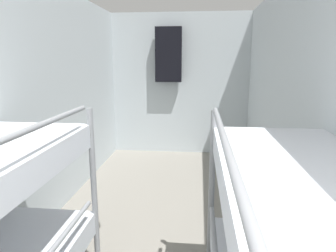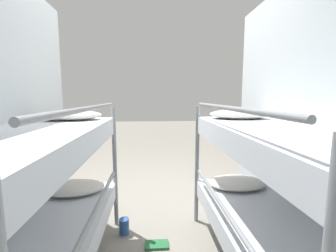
{
  "view_description": "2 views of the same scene",
  "coord_description": "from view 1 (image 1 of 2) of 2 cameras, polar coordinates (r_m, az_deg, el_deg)",
  "views": [
    {
      "loc": [
        0.34,
        0.33,
        1.63
      ],
      "look_at": [
        0.03,
        3.33,
        0.97
      ],
      "focal_mm": 32.0,
      "sensor_mm": 36.0,
      "label": 1
    },
    {
      "loc": [
        0.06,
        2.93,
        1.39
      ],
      "look_at": [
        -0.11,
        0.77,
        1.11
      ],
      "focal_mm": 24.0,
      "sensor_mm": 36.0,
      "label": 2
    }
  ],
  "objects": [
    {
      "name": "hanging_coat",
      "position": [
        5.14,
        0.09,
        13.42
      ],
      "size": [
        0.44,
        0.12,
        0.9
      ],
      "color": "black"
    },
    {
      "name": "wall_right",
      "position": [
        2.64,
        25.22,
        2.03
      ],
      "size": [
        0.06,
        5.69,
        2.43
      ],
      "color": "silver",
      "rests_on": "ground_plane"
    },
    {
      "name": "wall_left",
      "position": [
        2.93,
        -26.07,
        2.88
      ],
      "size": [
        0.06,
        5.69,
        2.43
      ],
      "color": "silver",
      "rests_on": "ground_plane"
    },
    {
      "name": "wall_back",
      "position": [
        5.29,
        2.29,
        7.83
      ],
      "size": [
        2.48,
        0.06,
        2.43
      ],
      "color": "silver",
      "rests_on": "ground_plane"
    }
  ]
}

